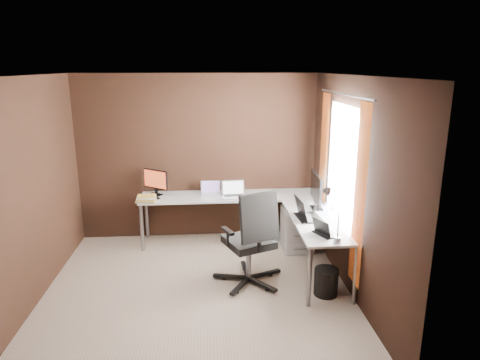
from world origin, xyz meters
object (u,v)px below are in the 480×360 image
Objects in this scene: monitor_left at (156,181)px; wastebasket at (326,282)px; laptop_black_big at (306,214)px; laptop_black_small at (324,231)px; book_stack at (146,198)px; office_chair at (250,257)px; drawer_pedestal at (297,229)px; laptop_silver at (234,193)px; laptop_white at (211,192)px; desk_lamp at (332,208)px; monitor_right at (316,189)px.

wastebasket is (2.13, -1.79, -0.79)m from monitor_left.
laptop_black_big is 1.26× the size of laptop_black_small.
book_stack is 0.24× the size of office_chair.
drawer_pedestal is 1.66× the size of laptop_silver.
laptop_black_small is 0.28× the size of office_chair.
laptop_black_big is at bearing 5.28° from monitor_left.
laptop_white is 0.81× the size of laptop_silver.
book_stack is 1.84m from office_chair.
desk_lamp is at bearing -54.89° from laptop_white.
monitor_left is 2.72m from laptop_black_small.
laptop_black_small is 0.96m from office_chair.
office_chair reaches higher than book_stack.
monitor_left reaches higher than laptop_black_big.
office_chair is (0.12, -1.27, -0.43)m from laptop_silver.
book_stack is at bearing 148.96° from desk_lamp.
monitor_right is 1.09m from desk_lamp.
laptop_silver is 1.26m from book_stack.
wastebasket is at bearing -33.55° from book_stack.
book_stack is 0.49× the size of desk_lamp.
monitor_left is 2.89m from wastebasket.
laptop_black_big is 0.36× the size of office_chair.
laptop_black_small reaches higher than book_stack.
desk_lamp is (2.21, -1.59, 0.33)m from book_stack.
laptop_black_small is at bearing 101.05° from desk_lamp.
monitor_right is at bearing -32.50° from laptop_black_small.
drawer_pedestal is 0.81m from monitor_right.
wastebasket is (1.31, -1.74, -0.61)m from laptop_white.
office_chair is (0.46, -1.40, -0.42)m from laptop_white.
laptop_white reaches higher than wastebasket.
laptop_black_small reaches higher than drawer_pedestal.
monitor_left is at bearing 55.45° from laptop_black_big.
monitor_right is (0.16, -0.36, 0.71)m from drawer_pedestal.
drawer_pedestal is 1.00× the size of desk_lamp.
wastebasket is at bearing -62.54° from laptop_silver.
drawer_pedestal is 1.39× the size of laptop_black_big.
laptop_black_big is at bearing 103.21° from desk_lamp.
drawer_pedestal is at bearing -18.25° from laptop_white.
laptop_black_small is (0.94, -1.56, -0.01)m from laptop_silver.
office_chair reaches higher than laptop_silver.
laptop_silver is at bearing 61.68° from monitor_right.
laptop_silver is 2.00m from desk_lamp.
wastebasket is at bearing 177.63° from monitor_right.
monitor_right is 1.65× the size of laptop_silver.
desk_lamp reaches higher than monitor_right.
drawer_pedestal is at bearing 96.67° from desk_lamp.
desk_lamp reaches higher than book_stack.
laptop_silver is at bearing 162.59° from drawer_pedestal.
drawer_pedestal is 1.01× the size of monitor_right.
monitor_left is 2.33m from laptop_black_big.
laptop_silver is 1.12× the size of wastebasket.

